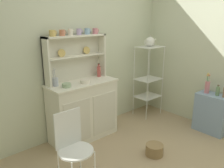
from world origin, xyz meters
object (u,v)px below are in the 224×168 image
object	(u,v)px
bakers_rack	(149,74)
flower_vase	(207,86)
hutch_cabinet	(83,110)
jam_bottle	(99,71)
bowl_mixing_large	(67,85)
wire_chair	(73,143)
porcelain_teapot	(150,42)
side_shelf_blue	(212,113)
oil_bottle	(218,91)
utensil_jar	(55,82)
hutch_shelf_unit	(75,54)
cup_gold_0	(52,33)
floor_basket	(154,150)

from	to	relation	value
bakers_rack	flower_vase	bearing A→B (deg)	-77.32
hutch_cabinet	jam_bottle	distance (m)	0.64
hutch_cabinet	flower_vase	xyz separation A→B (m)	(1.61, -1.06, 0.28)
bowl_mixing_large	jam_bottle	bearing A→B (deg)	13.39
wire_chair	porcelain_teapot	world-z (taller)	porcelain_teapot
side_shelf_blue	oil_bottle	xyz separation A→B (m)	(-0.00, -0.05, 0.38)
side_shelf_blue	utensil_jar	size ratio (longest dim) A/B	2.56
bakers_rack	side_shelf_blue	world-z (taller)	bakers_rack
bowl_mixing_large	flower_vase	bearing A→B (deg)	-27.35
flower_vase	hutch_shelf_unit	bearing A→B (deg)	142.83
hutch_cabinet	jam_bottle	world-z (taller)	jam_bottle
hutch_cabinet	jam_bottle	size ratio (longest dim) A/B	4.90
hutch_cabinet	jam_bottle	xyz separation A→B (m)	(0.37, 0.09, 0.51)
hutch_cabinet	flower_vase	distance (m)	1.95
wire_chair	cup_gold_0	distance (m)	1.44
bowl_mixing_large	flower_vase	distance (m)	2.16
bakers_rack	wire_chair	size ratio (longest dim) A/B	1.49
hutch_shelf_unit	flower_vase	world-z (taller)	hutch_shelf_unit
utensil_jar	side_shelf_blue	bearing A→B (deg)	-32.32
utensil_jar	hutch_shelf_unit	bearing A→B (deg)	12.75
side_shelf_blue	bowl_mixing_large	world-z (taller)	bowl_mixing_large
oil_bottle	bowl_mixing_large	bearing A→B (deg)	148.82
bowl_mixing_large	oil_bottle	size ratio (longest dim) A/B	0.72
hutch_shelf_unit	bowl_mixing_large	distance (m)	0.52
flower_vase	wire_chair	bearing A→B (deg)	173.60
hutch_cabinet	flower_vase	size ratio (longest dim) A/B	3.13
floor_basket	bakers_rack	bearing A→B (deg)	44.28
bakers_rack	jam_bottle	distance (m)	1.04
flower_vase	oil_bottle	distance (m)	0.17
side_shelf_blue	utensil_jar	bearing A→B (deg)	147.68
hutch_shelf_unit	bowl_mixing_large	world-z (taller)	hutch_shelf_unit
wire_chair	oil_bottle	world-z (taller)	wire_chair
porcelain_teapot	side_shelf_blue	bearing A→B (deg)	-78.52
floor_basket	bowl_mixing_large	world-z (taller)	bowl_mixing_large
floor_basket	jam_bottle	bearing A→B (deg)	92.48
hutch_shelf_unit	hutch_cabinet	bearing A→B (deg)	-90.00
hutch_shelf_unit	cup_gold_0	size ratio (longest dim) A/B	9.67
hutch_cabinet	bakers_rack	size ratio (longest dim) A/B	0.80
bowl_mixing_large	porcelain_teapot	distance (m)	1.74
side_shelf_blue	jam_bottle	distance (m)	1.89
cup_gold_0	oil_bottle	world-z (taller)	cup_gold_0
cup_gold_0	porcelain_teapot	size ratio (longest dim) A/B	0.39
wire_chair	jam_bottle	world-z (taller)	jam_bottle
bowl_mixing_large	cup_gold_0	bearing A→B (deg)	103.84
cup_gold_0	porcelain_teapot	world-z (taller)	cup_gold_0
side_shelf_blue	utensil_jar	distance (m)	2.44
hutch_shelf_unit	jam_bottle	bearing A→B (deg)	-11.53
wire_chair	flower_vase	world-z (taller)	flower_vase
wire_chair	flower_vase	distance (m)	2.32
side_shelf_blue	floor_basket	bearing A→B (deg)	171.89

